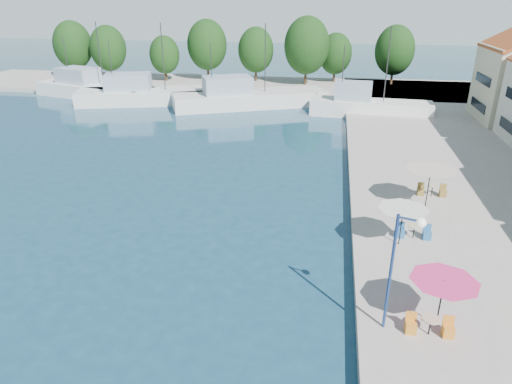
% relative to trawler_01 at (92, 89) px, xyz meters
% --- Properties ---
extents(quay_far, '(90.00, 16.00, 0.60)m').
position_rel_trawler_01_xyz_m(quay_far, '(20.00, 9.60, -0.77)').
color(quay_far, '#A09990').
rests_on(quay_far, ground).
extents(hill_west, '(180.00, 40.00, 16.00)m').
position_rel_trawler_01_xyz_m(hill_west, '(-2.00, 102.60, 6.93)').
color(hill_west, gray).
rests_on(hill_west, ground).
extents(hill_east, '(140.00, 40.00, 12.00)m').
position_rel_trawler_01_xyz_m(hill_east, '(68.00, 122.60, 4.93)').
color(hill_east, gray).
rests_on(hill_east, ground).
extents(trawler_01, '(18.21, 9.49, 10.20)m').
position_rel_trawler_01_xyz_m(trawler_01, '(0.00, 0.00, 0.00)').
color(trawler_01, white).
rests_on(trawler_01, ground).
extents(trawler_02, '(18.94, 9.52, 10.20)m').
position_rel_trawler_01_xyz_m(trawler_02, '(8.94, -2.38, -0.00)').
color(trawler_02, silver).
rests_on(trawler_02, ground).
extents(trawler_03, '(19.36, 12.21, 10.20)m').
position_rel_trawler_01_xyz_m(trawler_03, '(21.78, -2.14, -0.00)').
color(trawler_03, silver).
rests_on(trawler_03, ground).
extents(trawler_04, '(13.76, 4.58, 10.20)m').
position_rel_trawler_01_xyz_m(trawler_04, '(36.35, -4.51, 0.00)').
color(trawler_04, white).
rests_on(trawler_04, ground).
extents(tree_01, '(5.90, 5.90, 8.74)m').
position_rel_trawler_01_xyz_m(tree_01, '(-8.51, 11.26, 4.57)').
color(tree_01, '#3F2B19').
rests_on(tree_01, quay_far).
extents(tree_02, '(5.49, 5.49, 8.13)m').
position_rel_trawler_01_xyz_m(tree_02, '(-2.42, 10.84, 4.22)').
color(tree_02, '#3F2B19').
rests_on(tree_02, quay_far).
extents(tree_03, '(4.54, 4.54, 6.72)m').
position_rel_trawler_01_xyz_m(tree_03, '(6.57, 11.07, 3.41)').
color(tree_03, '#3F2B19').
rests_on(tree_03, quay_far).
extents(tree_04, '(6.08, 6.08, 9.01)m').
position_rel_trawler_01_xyz_m(tree_04, '(12.70, 13.40, 4.73)').
color(tree_04, '#3F2B19').
rests_on(tree_04, quay_far).
extents(tree_05, '(5.39, 5.39, 7.97)m').
position_rel_trawler_01_xyz_m(tree_05, '(20.37, 13.20, 4.13)').
color(tree_05, '#3F2B19').
rests_on(tree_05, quay_far).
extents(tree_06, '(6.52, 6.52, 9.64)m').
position_rel_trawler_01_xyz_m(tree_06, '(28.15, 11.14, 5.10)').
color(tree_06, '#3F2B19').
rests_on(tree_06, quay_far).
extents(tree_07, '(4.87, 4.87, 7.21)m').
position_rel_trawler_01_xyz_m(tree_07, '(32.32, 14.28, 3.69)').
color(tree_07, '#3F2B19').
rests_on(tree_07, quay_far).
extents(tree_08, '(5.70, 5.70, 8.43)m').
position_rel_trawler_01_xyz_m(tree_08, '(40.81, 13.76, 4.40)').
color(tree_08, '#3F2B19').
rests_on(tree_08, quay_far).
extents(umbrella_pink, '(2.66, 2.66, 2.13)m').
position_rel_trawler_01_xyz_m(umbrella_pink, '(37.11, -42.04, 1.41)').
color(umbrella_pink, black).
rests_on(umbrella_pink, quay_right).
extents(umbrella_white, '(2.67, 2.67, 2.10)m').
position_rel_trawler_01_xyz_m(umbrella_white, '(36.39, -35.54, 1.38)').
color(umbrella_white, black).
rests_on(umbrella_white, quay_right).
extents(umbrella_cream, '(3.09, 3.09, 2.47)m').
position_rel_trawler_01_xyz_m(umbrella_cream, '(38.60, -30.31, 1.75)').
color(umbrella_cream, black).
rests_on(umbrella_cream, quay_right).
extents(cafe_table_01, '(1.82, 0.70, 0.76)m').
position_rel_trawler_01_xyz_m(cafe_table_01, '(36.73, -42.62, -0.18)').
color(cafe_table_01, black).
rests_on(cafe_table_01, quay_right).
extents(cafe_table_02, '(1.82, 0.70, 0.76)m').
position_rel_trawler_01_xyz_m(cafe_table_02, '(37.24, -34.73, -0.18)').
color(cafe_table_02, black).
rests_on(cafe_table_02, quay_right).
extents(cafe_table_03, '(1.82, 0.70, 0.76)m').
position_rel_trawler_01_xyz_m(cafe_table_03, '(39.26, -28.59, -0.18)').
color(cafe_table_03, black).
rests_on(cafe_table_03, quay_right).
extents(street_lamp, '(1.00, 0.48, 5.03)m').
position_rel_trawler_01_xyz_m(street_lamp, '(35.32, -42.56, 3.02)').
color(street_lamp, navy).
rests_on(street_lamp, quay_right).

